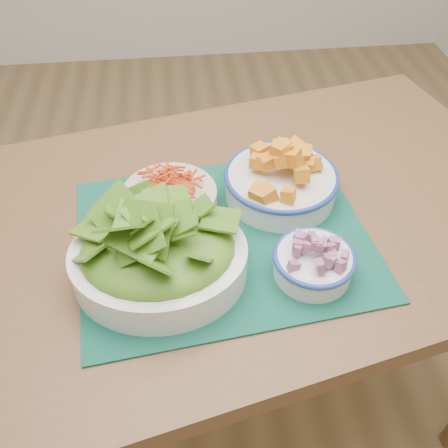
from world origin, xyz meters
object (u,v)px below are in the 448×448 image
(table, at_px, (261,247))
(onion_bowl, at_px, (314,260))
(placemat, at_px, (224,237))
(carrot_bowl, at_px, (169,195))
(lettuce_bowl, at_px, (158,250))
(squash_bowl, at_px, (282,176))

(table, height_order, onion_bowl, onion_bowl)
(placemat, height_order, carrot_bowl, carrot_bowl)
(carrot_bowl, bearing_deg, table, -2.66)
(placemat, bearing_deg, lettuce_bowl, -152.31)
(carrot_bowl, relative_size, squash_bowl, 1.00)
(squash_bowl, xyz_separation_m, onion_bowl, (0.01, -0.20, -0.01))
(placemat, distance_m, lettuce_bowl, 0.15)
(placemat, height_order, onion_bowl, onion_bowl)
(table, relative_size, onion_bowl, 8.01)
(table, distance_m, lettuce_bowl, 0.30)
(lettuce_bowl, height_order, onion_bowl, lettuce_bowl)
(squash_bowl, distance_m, lettuce_bowl, 0.28)
(squash_bowl, bearing_deg, lettuce_bowl, -143.05)
(table, bearing_deg, carrot_bowl, 165.13)
(onion_bowl, bearing_deg, squash_bowl, 94.03)
(squash_bowl, xyz_separation_m, lettuce_bowl, (-0.23, -0.17, 0.01))
(onion_bowl, bearing_deg, lettuce_bowl, 174.20)
(table, bearing_deg, squash_bowl, 18.15)
(lettuce_bowl, bearing_deg, carrot_bowl, 85.16)
(placemat, distance_m, onion_bowl, 0.17)
(table, height_order, lettuce_bowl, lettuce_bowl)
(squash_bowl, bearing_deg, table, -149.64)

